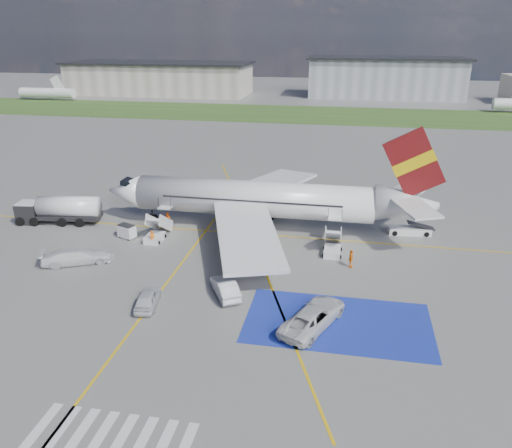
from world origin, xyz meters
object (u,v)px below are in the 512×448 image
object	(u,v)px
gpu_cart	(127,232)
van_white_a	(314,313)
van_white_b	(77,254)
belt_loader	(410,231)
car_silver_a	(148,299)
airliner	(267,199)
fuel_tanker	(60,212)
car_silver_b	(225,287)

from	to	relation	value
gpu_cart	van_white_a	size ratio (longest dim) A/B	0.38
van_white_b	belt_loader	bearing A→B (deg)	-91.70
car_silver_a	van_white_b	size ratio (longest dim) A/B	0.82
belt_loader	van_white_b	bearing A→B (deg)	-162.38
belt_loader	van_white_a	xyz separation A→B (m)	(-8.89, -20.00, 0.66)
airliner	van_white_a	bearing A→B (deg)	-70.39
fuel_tanker	van_white_a	xyz separation A→B (m)	(30.24, -15.98, -0.32)
gpu_cart	car_silver_b	size ratio (longest dim) A/B	0.46
gpu_cart	van_white_a	distance (m)	24.71
car_silver_a	van_white_a	bearing A→B (deg)	169.59
car_silver_b	belt_loader	bearing A→B (deg)	-163.65
van_white_a	van_white_b	size ratio (longest dim) A/B	1.10
airliner	car_silver_b	size ratio (longest dim) A/B	8.16
car_silver_b	van_white_b	world-z (taller)	van_white_b
belt_loader	van_white_b	size ratio (longest dim) A/B	0.99
gpu_cart	belt_loader	xyz separation A→B (m)	(29.76, 6.78, -0.31)
gpu_cart	van_white_b	distance (m)	6.98
car_silver_a	car_silver_b	world-z (taller)	car_silver_b
airliner	car_silver_a	bearing A→B (deg)	-109.70
car_silver_b	airliner	bearing A→B (deg)	-122.65
belt_loader	car_silver_b	world-z (taller)	car_silver_b
fuel_tanker	car_silver_a	size ratio (longest dim) A/B	2.36
car_silver_a	van_white_a	distance (m)	13.26
car_silver_b	van_white_b	bearing A→B (deg)	-41.69
airliner	gpu_cart	world-z (taller)	airliner
gpu_cart	van_white_a	world-z (taller)	van_white_a
airliner	car_silver_a	distance (m)	19.72
airliner	car_silver_b	distance (m)	15.79
gpu_cart	car_silver_a	xyz separation A→B (m)	(7.62, -12.90, 0.02)
fuel_tanker	belt_loader	size ratio (longest dim) A/B	1.95
belt_loader	car_silver_b	size ratio (longest dim) A/B	1.09
fuel_tanker	van_white_b	world-z (taller)	fuel_tanker
van_white_a	van_white_b	distance (m)	23.76
airliner	fuel_tanker	size ratio (longest dim) A/B	3.85
gpu_cart	car_silver_b	world-z (taller)	gpu_cart
car_silver_a	car_silver_b	size ratio (longest dim) A/B	0.90
airliner	fuel_tanker	distance (m)	23.82
airliner	car_silver_b	world-z (taller)	airliner
gpu_cart	van_white_b	size ratio (longest dim) A/B	0.42
belt_loader	airliner	bearing A→B (deg)	179.35
airliner	gpu_cart	bearing A→B (deg)	-158.87
car_silver_b	car_silver_a	bearing A→B (deg)	-2.58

